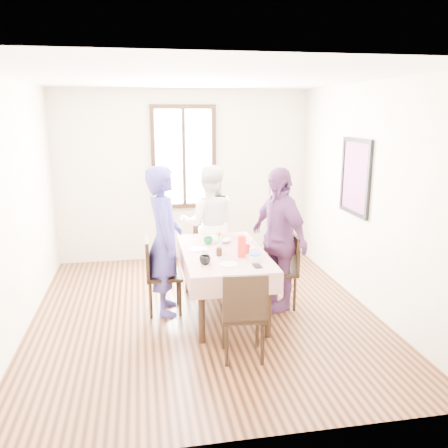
{
  "coord_description": "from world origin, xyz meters",
  "views": [
    {
      "loc": [
        -0.68,
        -5.12,
        2.35
      ],
      "look_at": [
        0.23,
        -0.05,
        1.1
      ],
      "focal_mm": 37.21,
      "sensor_mm": 36.0,
      "label": 1
    }
  ],
  "objects": [
    {
      "name": "tablecloth",
      "position": [
        0.23,
        -0.0,
        0.76
      ],
      "size": [
        0.95,
        1.68,
        0.01
      ],
      "primitive_type": "cube",
      "color": "#5E0C0F",
      "rests_on": "dining_table"
    },
    {
      "name": "art_poster",
      "position": [
        1.98,
        0.3,
        1.55
      ],
      "size": [
        0.04,
        0.76,
        0.96
      ],
      "primitive_type": "cube",
      "color": "red",
      "rests_on": "right_wall"
    },
    {
      "name": "mug_green",
      "position": [
        0.1,
        0.33,
        0.81
      ],
      "size": [
        0.15,
        0.15,
        0.09
      ],
      "primitive_type": "imported",
      "rotation": [
        0.0,
        0.0,
        -0.45
      ],
      "color": "#0C7226",
      "rests_on": "tablecloth"
    },
    {
      "name": "chair_left",
      "position": [
        -0.46,
        0.14,
        0.46
      ],
      "size": [
        0.42,
        0.42,
        0.91
      ],
      "primitive_type": "cube",
      "rotation": [
        0.0,
        0.0,
        -1.57
      ],
      "color": "black",
      "rests_on": "ground"
    },
    {
      "name": "plate_near",
      "position": [
        0.2,
        -0.51,
        0.77
      ],
      "size": [
        0.2,
        0.2,
        0.01
      ],
      "primitive_type": "cylinder",
      "color": "white",
      "rests_on": "tablecloth"
    },
    {
      "name": "person_far",
      "position": [
        0.23,
        1.05,
        0.83
      ],
      "size": [
        0.89,
        0.74,
        1.65
      ],
      "primitive_type": "imported",
      "rotation": [
        0.0,
        0.0,
        2.99
      ],
      "color": "white",
      "rests_on": "ground"
    },
    {
      "name": "mug_flag",
      "position": [
        0.48,
        -0.12,
        0.81
      ],
      "size": [
        0.11,
        0.11,
        0.09
      ],
      "primitive_type": "imported",
      "rotation": [
        0.0,
        0.0,
        0.09
      ],
      "color": "red",
      "rests_on": "tablecloth"
    },
    {
      "name": "window_pane",
      "position": [
        0.0,
        2.24,
        1.65
      ],
      "size": [
        0.9,
        0.02,
        1.5
      ],
      "primitive_type": "cube",
      "color": "white",
      "rests_on": "back_wall"
    },
    {
      "name": "plate_far",
      "position": [
        0.21,
        0.62,
        0.77
      ],
      "size": [
        0.2,
        0.2,
        0.01
      ],
      "primitive_type": "cylinder",
      "color": "white",
      "rests_on": "tablecloth"
    },
    {
      "name": "serving_bowl",
      "position": [
        0.29,
        0.36,
        0.79
      ],
      "size": [
        0.24,
        0.24,
        0.05
      ],
      "primitive_type": "imported",
      "rotation": [
        0.0,
        0.0,
        -0.3
      ],
      "color": "white",
      "rests_on": "tablecloth"
    },
    {
      "name": "butter_lid",
      "position": [
        0.51,
        -0.41,
        0.83
      ],
      "size": [
        0.12,
        0.12,
        0.01
      ],
      "primitive_type": "cylinder",
      "color": "blue",
      "rests_on": "butter_tub"
    },
    {
      "name": "drinking_glass",
      "position": [
        -0.01,
        -0.23,
        0.81
      ],
      "size": [
        0.07,
        0.07,
        0.1
      ],
      "primitive_type": "cylinder",
      "color": "silver",
      "rests_on": "tablecloth"
    },
    {
      "name": "flower_bunch",
      "position": [
        0.2,
        0.01,
        0.93
      ],
      "size": [
        0.09,
        0.09,
        0.1
      ],
      "primitive_type": null,
      "color": "yellow",
      "rests_on": "flower_vase"
    },
    {
      "name": "chair_near",
      "position": [
        0.23,
        -1.07,
        0.46
      ],
      "size": [
        0.46,
        0.46,
        0.91
      ],
      "primitive_type": "cube",
      "rotation": [
        0.0,
        0.0,
        -0.1
      ],
      "color": "black",
      "rests_on": "ground"
    },
    {
      "name": "person_left",
      "position": [
        -0.44,
        0.14,
        0.88
      ],
      "size": [
        0.42,
        0.64,
        1.76
      ],
      "primitive_type": "imported",
      "rotation": [
        0.0,
        0.0,
        1.57
      ],
      "color": "#3F3994",
      "rests_on": "ground"
    },
    {
      "name": "dining_table",
      "position": [
        0.23,
        -0.0,
        0.38
      ],
      "size": [
        0.83,
        1.56,
        0.75
      ],
      "primitive_type": "cube",
      "color": "black",
      "rests_on": "ground"
    },
    {
      "name": "butter_tub",
      "position": [
        0.51,
        -0.41,
        0.79
      ],
      "size": [
        0.13,
        0.13,
        0.06
      ],
      "primitive_type": "cylinder",
      "color": "white",
      "rests_on": "tablecloth"
    },
    {
      "name": "plate_right",
      "position": [
        0.53,
        0.07,
        0.77
      ],
      "size": [
        0.2,
        0.2,
        0.01
      ],
      "primitive_type": "cylinder",
      "color": "white",
      "rests_on": "tablecloth"
    },
    {
      "name": "window_frame",
      "position": [
        0.0,
        2.23,
        1.65
      ],
      "size": [
        1.02,
        0.06,
        1.62
      ],
      "primitive_type": "cube",
      "color": "black",
      "rests_on": "back_wall"
    },
    {
      "name": "jam_jar",
      "position": [
        0.15,
        -0.17,
        0.81
      ],
      "size": [
        0.06,
        0.06,
        0.09
      ],
      "primitive_type": "cylinder",
      "color": "black",
      "rests_on": "tablecloth"
    },
    {
      "name": "person_right",
      "position": [
        0.9,
        0.05,
        0.86
      ],
      "size": [
        0.73,
        1.09,
        1.73
      ],
      "primitive_type": "imported",
      "rotation": [
        0.0,
        0.0,
        -1.24
      ],
      "color": "#603366",
      "rests_on": "ground"
    },
    {
      "name": "chair_far",
      "position": [
        0.23,
        1.07,
        0.46
      ],
      "size": [
        0.42,
        0.42,
        0.91
      ],
      "primitive_type": "cube",
      "rotation": [
        0.0,
        0.0,
        3.14
      ],
      "color": "black",
      "rests_on": "ground"
    },
    {
      "name": "smartphone",
      "position": [
        0.49,
        -0.61,
        0.77
      ],
      "size": [
        0.08,
        0.15,
        0.01
      ],
      "primitive_type": "cube",
      "color": "black",
      "rests_on": "tablecloth"
    },
    {
      "name": "plate_left",
      "position": [
        -0.04,
        0.1,
        0.77
      ],
      "size": [
        0.2,
        0.2,
        0.01
      ],
      "primitive_type": "cylinder",
      "color": "white",
      "rests_on": "tablecloth"
    },
    {
      "name": "ground",
      "position": [
        0.0,
        0.0,
        0.0
      ],
      "size": [
        4.5,
        4.5,
        0.0
      ],
      "primitive_type": "plane",
      "color": "black",
      "rests_on": "ground"
    },
    {
      "name": "back_wall",
      "position": [
        0.0,
        2.25,
        1.35
      ],
      "size": [
        4.0,
        0.0,
        4.0
      ],
      "primitive_type": "plane",
      "rotation": [
        1.57,
        0.0,
        0.0
      ],
      "color": "beige",
      "rests_on": "ground"
    },
    {
      "name": "chair_right",
      "position": [
        0.92,
        0.05,
        0.46
      ],
      "size": [
        0.44,
        0.44,
        0.91
      ],
      "primitive_type": "cube",
      "rotation": [
        0.0,
        0.0,
        1.52
      ],
      "color": "black",
      "rests_on": "ground"
    },
    {
      "name": "right_wall",
      "position": [
        2.0,
        0.0,
        1.35
      ],
      "size": [
        0.0,
        4.5,
        4.5
      ],
      "primitive_type": "plane",
      "rotation": [
        1.57,
        0.0,
        -1.57
      ],
      "color": "beige",
      "rests_on": "ground"
    },
    {
      "name": "mug_black",
      "position": [
        -0.05,
        -0.44,
        0.81
      ],
      "size": [
        0.15,
        0.15,
        0.09
      ],
      "primitive_type": "imported",
      "rotation": [
        0.0,
        0.0,
        -0.26
      ],
      "color": "black",
      "rests_on": "tablecloth"
    },
    {
      "name": "juice_carton",
      "position": [
        0.39,
        -0.26,
        0.89
      ],
      "size": [
        0.08,
        0.08,
        0.25
      ],
      "primitive_type": "cube",
      "color": "red",
      "rests_on": "tablecloth"
    },
    {
      "name": "flower_vase",
      "position": [
        0.2,
        0.01,
        0.82
      ],
      "size": [
        0.06,
        0.06,
        0.12
      ],
      "primitive_type": "cylinder",
      "color": "silver",
      "rests_on": "tablecloth"
    }
  ]
}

